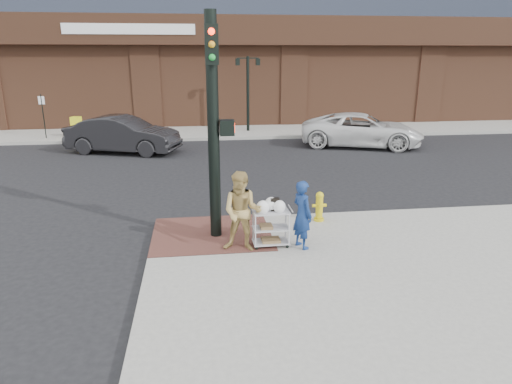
{
  "coord_description": "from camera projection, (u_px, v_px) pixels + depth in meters",
  "views": [
    {
      "loc": [
        -0.87,
        -9.28,
        4.27
      ],
      "look_at": [
        0.42,
        0.57,
        1.25
      ],
      "focal_mm": 32.0,
      "sensor_mm": 36.0,
      "label": 1
    }
  ],
  "objects": [
    {
      "name": "brick_curb_ramp",
      "position": [
        212.0,
        233.0,
        10.89
      ],
      "size": [
        2.8,
        2.4,
        0.01
      ],
      "primitive_type": "cube",
      "color": "#552B28",
      "rests_on": "sidewalk_near"
    },
    {
      "name": "fire_hydrant",
      "position": [
        319.0,
        206.0,
        11.64
      ],
      "size": [
        0.36,
        0.25,
        0.77
      ],
      "color": "gold",
      "rests_on": "sidewalk_near"
    },
    {
      "name": "newsbox_yellow",
      "position": [
        77.0,
        127.0,
        23.27
      ],
      "size": [
        0.53,
        0.5,
        1.06
      ],
      "primitive_type": "cube",
      "rotation": [
        0.0,
        0.0,
        -0.25
      ],
      "color": "#FFFA1C",
      "rests_on": "sidewalk_far"
    },
    {
      "name": "sidewalk_far",
      "position": [
        341.0,
        101.0,
        42.05
      ],
      "size": [
        65.0,
        36.0,
        0.15
      ],
      "primitive_type": "cube",
      "color": "gray",
      "rests_on": "ground"
    },
    {
      "name": "sedan_dark",
      "position": [
        123.0,
        135.0,
        20.32
      ],
      "size": [
        5.27,
        3.2,
        1.64
      ],
      "primitive_type": "imported",
      "rotation": [
        0.0,
        0.0,
        1.25
      ],
      "color": "black",
      "rests_on": "ground"
    },
    {
      "name": "lamp_post",
      "position": [
        248.0,
        85.0,
        24.83
      ],
      "size": [
        1.32,
        0.22,
        4.0
      ],
      "color": "black",
      "rests_on": "sidewalk_far"
    },
    {
      "name": "parking_sign",
      "position": [
        43.0,
        116.0,
        22.97
      ],
      "size": [
        0.05,
        0.05,
        2.2
      ],
      "primitive_type": "cylinder",
      "color": "black",
      "rests_on": "sidewalk_far"
    },
    {
      "name": "woman_blue",
      "position": [
        302.0,
        215.0,
        9.92
      ],
      "size": [
        0.57,
        0.66,
        1.53
      ],
      "primitive_type": "imported",
      "rotation": [
        0.0,
        0.0,
        2.01
      ],
      "color": "navy",
      "rests_on": "sidewalk_near"
    },
    {
      "name": "utility_cart",
      "position": [
        271.0,
        225.0,
        10.06
      ],
      "size": [
        0.81,
        0.46,
        1.11
      ],
      "color": "#A9A9AF",
      "rests_on": "sidewalk_near"
    },
    {
      "name": "ground",
      "position": [
        241.0,
        254.0,
        10.16
      ],
      "size": [
        220.0,
        220.0,
        0.0
      ],
      "primitive_type": "plane",
      "color": "black",
      "rests_on": "ground"
    },
    {
      "name": "traffic_signal_pole",
      "position": [
        214.0,
        122.0,
        10.01
      ],
      "size": [
        0.61,
        0.51,
        5.0
      ],
      "color": "black",
      "rests_on": "sidewalk_near"
    },
    {
      "name": "minivan_white",
      "position": [
        362.0,
        130.0,
        21.75
      ],
      "size": [
        6.22,
        4.36,
        1.58
      ],
      "primitive_type": "imported",
      "rotation": [
        0.0,
        0.0,
        1.23
      ],
      "color": "silver",
      "rests_on": "ground"
    },
    {
      "name": "newsbox_blue",
      "position": [
        118.0,
        126.0,
        23.64
      ],
      "size": [
        0.57,
        0.54,
        1.1
      ],
      "primitive_type": "cube",
      "rotation": [
        0.0,
        0.0,
        0.32
      ],
      "color": "#1A45AE",
      "rests_on": "sidewalk_far"
    },
    {
      "name": "pedestrian_tan",
      "position": [
        242.0,
        212.0,
        9.75
      ],
      "size": [
        1.0,
        0.87,
        1.76
      ],
      "primitive_type": "imported",
      "rotation": [
        0.0,
        0.0,
        -0.27
      ],
      "color": "tan",
      "rests_on": "sidewalk_near"
    }
  ]
}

